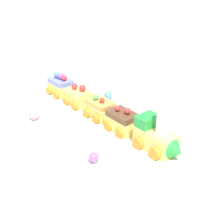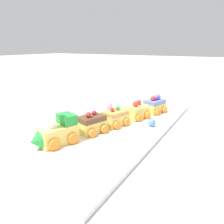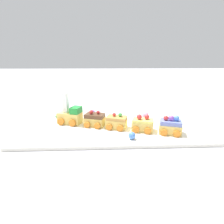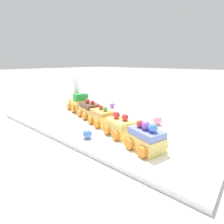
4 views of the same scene
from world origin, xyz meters
The scene contains 10 objects.
ground_plane centered at (0.00, 0.00, 0.00)m, with size 10.00×10.00×0.00m, color #B2B2B7.
display_board centered at (0.00, 0.00, 0.01)m, with size 0.72×0.37×0.01m, color white.
cake_train_locomotive centered at (0.19, -0.03, 0.05)m, with size 0.13×0.09×0.13m.
cake_car_chocolate centered at (0.08, 0.00, 0.04)m, with size 0.09×0.09×0.07m.
cake_car_caramel centered at (-0.01, 0.03, 0.04)m, with size 0.09×0.09×0.06m.
cake_car_lemon centered at (-0.11, 0.06, 0.04)m, with size 0.09×0.09×0.07m.
cake_car_blueberry centered at (-0.20, 0.09, 0.04)m, with size 0.09×0.09×0.07m.
gumball_blue centered at (-0.06, 0.14, 0.02)m, with size 0.03×0.03×0.03m, color #4C84E0.
gumball_pink centered at (-0.15, -0.08, 0.03)m, with size 0.03×0.03×0.03m, color pink.
gumball_purple centered at (0.10, -0.15, 0.02)m, with size 0.02×0.02×0.02m, color #9956C6.
Camera 2 is at (0.57, 0.36, 0.26)m, focal length 35.00 mm.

